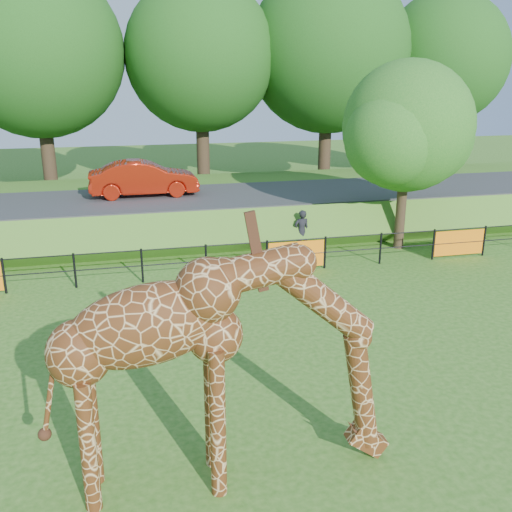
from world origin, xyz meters
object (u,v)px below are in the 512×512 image
at_px(car_red, 144,178).
at_px(tree_east, 409,131).
at_px(giraffe, 224,369).
at_px(visitor, 302,231).

distance_m(car_red, tree_east, 10.60).
height_order(giraffe, visitor, giraffe).
distance_m(giraffe, tree_east, 14.30).
bearing_deg(car_red, giraffe, -179.50).
xyz_separation_m(visitor, tree_east, (3.80, -0.32, 3.50)).
bearing_deg(visitor, tree_east, 170.27).
bearing_deg(tree_east, giraffe, -128.11).
bearing_deg(visitor, car_red, -45.83).
distance_m(car_red, visitor, 7.18).
bearing_deg(tree_east, visitor, 175.26).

